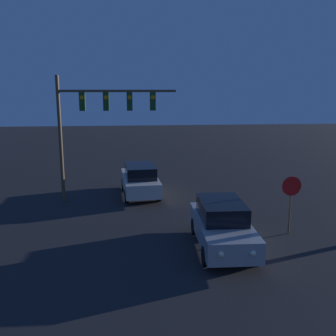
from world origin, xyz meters
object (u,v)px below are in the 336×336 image
at_px(car_near, 222,225).
at_px(car_far, 140,180).
at_px(traffic_signal_mast, 97,114).
at_px(stop_sign, 291,194).

height_order(car_near, car_far, same).
relative_size(car_near, car_far, 0.99).
xyz_separation_m(car_near, car_far, (-2.76, 7.17, 0.00)).
height_order(traffic_signal_mast, stop_sign, traffic_signal_mast).
distance_m(traffic_signal_mast, stop_sign, 9.92).
bearing_deg(car_far, car_near, -73.24).
bearing_deg(traffic_signal_mast, car_near, -53.14).
bearing_deg(car_near, traffic_signal_mast, -51.20).
bearing_deg(stop_sign, car_near, -161.45).
relative_size(car_far, traffic_signal_mast, 0.72).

